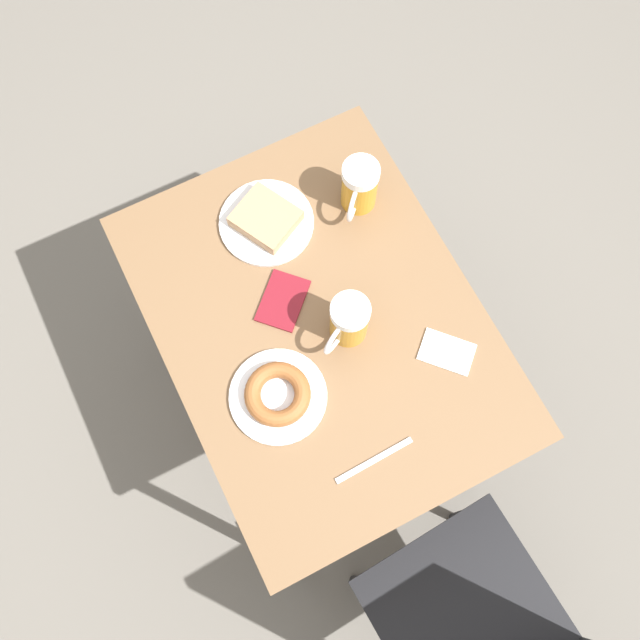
# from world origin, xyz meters

# --- Properties ---
(ground_plane) EXTENTS (8.00, 8.00, 0.00)m
(ground_plane) POSITION_xyz_m (0.00, 0.00, 0.00)
(ground_plane) COLOR #666059
(table) EXTENTS (0.67, 0.90, 0.76)m
(table) POSITION_xyz_m (0.00, 0.00, 0.68)
(table) COLOR brown
(table) RESTS_ON ground_plane
(plate_with_cake) EXTENTS (0.22, 0.22, 0.04)m
(plate_with_cake) POSITION_xyz_m (-0.00, -0.27, 0.77)
(plate_with_cake) COLOR silver
(plate_with_cake) RESTS_ON table
(plate_with_donut) EXTENTS (0.21, 0.21, 0.04)m
(plate_with_donut) POSITION_xyz_m (0.15, 0.11, 0.78)
(plate_with_donut) COLOR silver
(plate_with_donut) RESTS_ON table
(beer_mug_left) EXTENTS (0.11, 0.11, 0.14)m
(beer_mug_left) POSITION_xyz_m (-0.21, -0.22, 0.82)
(beer_mug_left) COLOR #C68C23
(beer_mug_left) RESTS_ON table
(beer_mug_center) EXTENTS (0.12, 0.09, 0.14)m
(beer_mug_center) POSITION_xyz_m (-0.04, 0.04, 0.82)
(beer_mug_center) COLOR #C68C23
(beer_mug_center) RESTS_ON table
(napkin_folded) EXTENTS (0.13, 0.13, 0.00)m
(napkin_folded) POSITION_xyz_m (-0.21, 0.18, 0.76)
(napkin_folded) COLOR white
(napkin_folded) RESTS_ON table
(fork) EXTENTS (0.18, 0.02, 0.00)m
(fork) POSITION_xyz_m (0.04, 0.31, 0.76)
(fork) COLOR silver
(fork) RESTS_ON table
(passport_near_edge) EXTENTS (0.15, 0.15, 0.01)m
(passport_near_edge) POSITION_xyz_m (0.05, -0.08, 0.76)
(passport_near_edge) COLOR maroon
(passport_near_edge) RESTS_ON table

